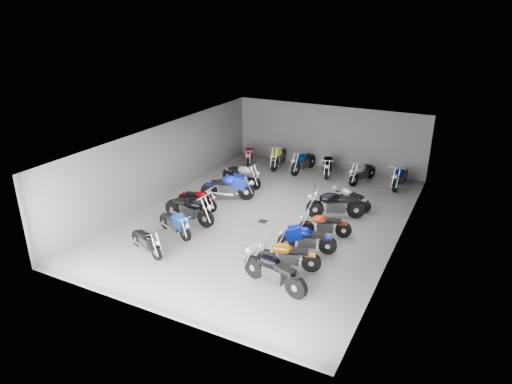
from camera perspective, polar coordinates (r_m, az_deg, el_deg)
ground at (r=18.23m, az=1.58°, el=-3.10°), size 14.00×14.00×0.00m
wall_back at (r=23.83m, az=8.99°, el=6.84°), size 10.00×0.10×3.20m
wall_left at (r=20.15m, az=-11.32°, el=3.86°), size 0.10×14.00×3.20m
wall_right at (r=16.26m, az=17.73°, el=-1.27°), size 0.10×14.00×3.20m
ceiling at (r=17.11m, az=1.69°, el=6.70°), size 10.00×14.00×0.04m
drain_grate at (r=17.82m, az=0.88°, el=-3.69°), size 0.32×0.32×0.01m
motorcycle_left_a at (r=15.89m, az=-13.53°, el=-5.99°), size 1.77×0.77×0.81m
motorcycle_left_b at (r=16.89m, az=-10.09°, el=-3.86°), size 1.84×0.80×0.85m
motorcycle_left_c at (r=17.72m, az=-8.31°, el=-2.10°), size 2.36×0.53×1.04m
motorcycle_left_d at (r=18.85m, az=-7.31°, el=-0.90°), size 1.89×0.39×0.83m
motorcycle_left_e at (r=19.70m, az=-3.48°, el=0.63°), size 2.20×1.12×1.03m
motorcycle_left_f at (r=21.16m, az=-1.80°, el=2.13°), size 2.22×0.64×0.98m
motorcycle_right_a at (r=13.64m, az=2.20°, el=-9.77°), size 2.30×0.75×1.03m
motorcycle_right_b at (r=14.55m, az=4.03°, el=-7.92°), size 2.00×0.73×0.90m
motorcycle_right_c at (r=15.58m, az=6.30°, el=-5.88°), size 1.97×0.74×0.89m
motorcycle_right_d at (r=16.69m, az=8.54°, el=-4.09°), size 1.83×0.83×0.85m
motorcycle_right_e at (r=18.21m, az=9.83°, el=-1.55°), size 2.17×1.11×1.02m
motorcycle_right_f at (r=19.24m, az=11.68°, el=-0.73°), size 1.82×0.63×0.82m
motorcycle_back_a at (r=24.43m, az=-0.79°, el=4.69°), size 0.80×1.82×0.83m
motorcycle_back_b at (r=23.79m, az=2.82°, el=4.45°), size 0.57×2.33×1.03m
motorcycle_back_c at (r=23.17m, az=5.91°, el=3.81°), size 0.56×2.23×0.98m
motorcycle_back_d at (r=22.93m, az=9.01°, el=3.38°), size 0.66×2.09×0.93m
motorcycle_back_e at (r=22.17m, az=13.13°, el=2.41°), size 0.76×2.06×0.93m
motorcycle_back_f at (r=22.05m, az=17.58°, el=1.84°), size 0.46×2.14×0.94m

